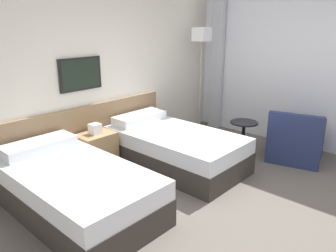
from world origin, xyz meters
TOP-DOWN VIEW (x-y plane):
  - ground_plane at (0.00, 0.00)m, footprint 16.00×16.00m
  - wall_headboard at (-0.03, 2.31)m, footprint 10.00×0.10m
  - wall_window at (2.41, 0.00)m, footprint 0.21×4.79m
  - bed_near_door at (-1.25, 1.29)m, footprint 1.05×1.93m
  - bed_near_window at (0.37, 1.29)m, footprint 1.05×1.93m
  - nightstand at (-0.44, 2.02)m, footprint 0.49×0.38m
  - floor_lamp at (1.73, 1.88)m, footprint 0.25×0.25m
  - side_table at (1.37, 0.77)m, footprint 0.42×0.42m
  - armchair at (1.77, 0.11)m, footprint 0.95×0.90m

SIDE VIEW (x-z plane):
  - ground_plane at x=0.00m, z-range 0.00..0.00m
  - armchair at x=1.77m, z-range -0.13..0.65m
  - bed_near_door at x=-1.25m, z-range -0.05..0.58m
  - bed_near_window at x=0.37m, z-range -0.05..0.58m
  - nightstand at x=-0.44m, z-range -0.06..0.59m
  - side_table at x=1.37m, z-range 0.10..0.64m
  - wall_headboard at x=-0.03m, z-range -0.05..2.65m
  - wall_window at x=2.41m, z-range -0.01..2.69m
  - floor_lamp at x=1.73m, z-range 0.66..2.54m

